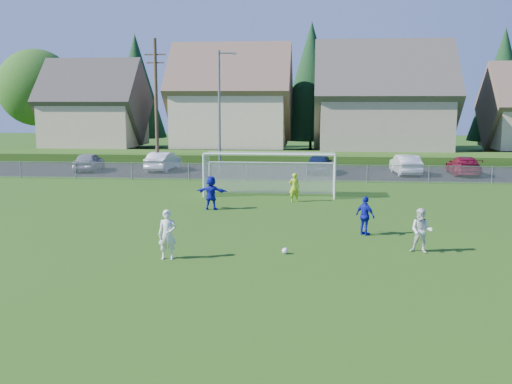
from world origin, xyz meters
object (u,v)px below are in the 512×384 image
at_px(player_blue_a, 365,216).
at_px(goalkeeper, 294,187).
at_px(car_a, 89,162).
at_px(car_e, 320,164).
at_px(car_b, 163,161).
at_px(player_white_a, 167,235).
at_px(car_f, 406,164).
at_px(soccer_ball, 285,251).
at_px(car_g, 464,166).
at_px(player_blue_b, 211,193).
at_px(player_white_b, 421,231).
at_px(soccer_goal, 270,167).

xyz_separation_m(player_blue_a, goalkeeper, (-3.13, 7.85, -0.01)).
bearing_deg(car_a, car_e, 174.50).
xyz_separation_m(goalkeeper, car_e, (1.43, 13.05, -0.04)).
bearing_deg(car_b, player_white_a, 110.18).
height_order(car_e, car_f, car_f).
bearing_deg(soccer_ball, car_g, 64.00).
distance_m(player_blue_b, car_e, 16.72).
bearing_deg(player_white_b, car_g, 91.89).
xyz_separation_m(player_white_b, car_a, (-21.22, 23.29, -0.08)).
bearing_deg(player_white_a, car_e, 72.55).
height_order(player_blue_b, goalkeeper, player_blue_b).
bearing_deg(soccer_goal, car_f, 49.78).
xyz_separation_m(player_white_b, player_blue_a, (-1.76, 2.67, -0.01)).
relative_size(player_white_b, goalkeeper, 1.03).
relative_size(soccer_ball, player_blue_a, 0.14).
height_order(player_blue_a, soccer_goal, soccer_goal).
relative_size(car_e, car_g, 0.92).
bearing_deg(player_blue_b, goalkeeper, -138.50).
height_order(player_blue_b, soccer_goal, soccer_goal).
relative_size(car_b, car_f, 1.00).
xyz_separation_m(player_blue_a, car_f, (4.59, 20.82, -0.05)).
height_order(player_blue_a, player_blue_b, player_blue_b).
bearing_deg(player_blue_a, player_white_b, 169.00).
relative_size(car_g, soccer_goal, 0.63).
distance_m(car_a, car_f, 24.06).
relative_size(soccer_ball, car_f, 0.05).
height_order(player_white_b, soccer_goal, soccer_goal).
xyz_separation_m(car_b, car_e, (12.09, -0.52, -0.00)).
distance_m(goalkeeper, car_b, 17.25).
distance_m(player_white_a, player_blue_b, 9.51).
xyz_separation_m(soccer_ball, car_g, (11.82, 24.24, 0.57)).
relative_size(player_white_a, car_a, 0.41).
bearing_deg(car_b, goalkeeper, 133.61).
distance_m(player_blue_b, soccer_goal, 5.55).
bearing_deg(player_blue_b, car_f, -119.69).
height_order(player_white_b, car_g, player_white_b).
bearing_deg(car_a, car_f, 174.07).
bearing_deg(player_blue_b, player_white_a, 98.06).
distance_m(player_blue_a, car_e, 20.97).
distance_m(player_white_b, goalkeeper, 11.60).
distance_m(player_white_a, car_b, 26.72).
xyz_separation_m(soccer_ball, car_a, (-16.42, 23.96, 0.61)).
bearing_deg(car_f, soccer_goal, 45.54).
distance_m(car_e, car_g, 10.48).
distance_m(car_a, car_b, 5.73).
height_order(player_white_b, goalkeeper, player_white_b).
height_order(car_b, soccer_goal, soccer_goal).
bearing_deg(soccer_ball, car_f, 72.45).
xyz_separation_m(player_white_a, car_e, (5.30, 25.32, -0.12)).
distance_m(car_f, car_g, 4.18).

